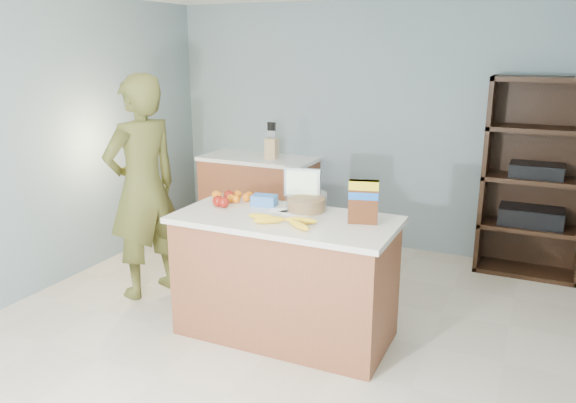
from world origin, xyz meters
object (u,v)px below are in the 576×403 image
at_px(shelving_unit, 535,182).
at_px(person, 143,188).
at_px(counter_peninsula, 285,281).
at_px(tv, 302,184).
at_px(cereal_box, 363,199).

bearing_deg(shelving_unit, person, -147.37).
bearing_deg(counter_peninsula, person, 172.66).
relative_size(counter_peninsula, shelving_unit, 0.87).
bearing_deg(counter_peninsula, tv, 92.50).
distance_m(person, tv, 1.37).
bearing_deg(tv, shelving_unit, 47.59).
bearing_deg(shelving_unit, cereal_box, -117.42).
bearing_deg(cereal_box, counter_peninsula, -170.41).
bearing_deg(person, tv, 114.47).
relative_size(person, tv, 6.57).
relative_size(shelving_unit, tv, 6.38).
bearing_deg(person, cereal_box, 105.19).
relative_size(shelving_unit, person, 0.97).
distance_m(counter_peninsula, person, 1.48).
relative_size(shelving_unit, cereal_box, 6.10).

